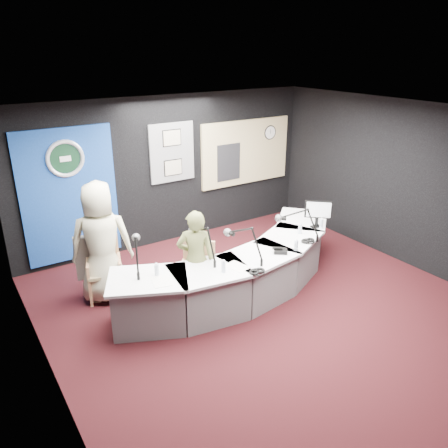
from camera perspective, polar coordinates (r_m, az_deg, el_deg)
ground at (r=6.83m, az=5.16°, el=-10.38°), size 6.00×6.00×0.00m
ceiling at (r=5.84m, az=6.11°, el=13.55°), size 6.00×6.00×0.02m
wall_back at (r=8.62m, az=-6.91°, el=6.72°), size 6.00×0.02×2.80m
wall_left at (r=5.06m, az=-22.37°, el=-6.15°), size 0.02×6.00×2.80m
wall_right at (r=8.32m, az=22.11°, el=4.68°), size 0.02×6.00×2.80m
broadcast_desk at (r=6.99m, az=2.16°, el=-5.91°), size 4.50×1.90×0.75m
backdrop_panel at (r=8.02m, az=-19.01°, el=3.38°), size 1.60×0.05×2.30m
agency_seal at (r=7.81m, az=-19.51°, el=7.82°), size 0.63×0.07×0.63m
seal_center at (r=7.82m, az=-19.52°, el=7.83°), size 0.48×0.01×0.48m
pinboard at (r=8.53m, az=-6.63°, el=8.99°), size 0.90×0.04×1.10m
framed_photo_upper at (r=8.45m, az=-6.62°, el=10.81°), size 0.34×0.02×0.27m
framed_photo_lower at (r=8.57m, az=-6.45°, el=7.13°), size 0.34×0.02×0.27m
booth_window_frame at (r=9.43m, az=2.79°, el=9.11°), size 2.12×0.06×1.32m
booth_glow at (r=9.42m, az=2.83°, el=9.10°), size 2.00×0.02×1.20m
equipment_rack at (r=9.19m, az=0.58°, el=7.84°), size 0.55×0.02×0.75m
wall_clock at (r=9.70m, az=5.88°, el=11.49°), size 0.28×0.01×0.28m
armchair_left at (r=7.02m, az=-14.94°, el=-5.68°), size 0.67×0.67×0.95m
armchair_right at (r=6.60m, az=-3.54°, el=-6.55°), size 0.79×0.79×0.99m
draped_jacket at (r=7.14m, az=-16.39°, el=-4.04°), size 0.51×0.24×0.70m
person_man at (r=6.83m, az=-15.30°, el=-2.30°), size 1.05×0.86×1.86m
person_woman at (r=6.48m, az=-3.59°, el=-4.55°), size 0.66×0.60×1.50m
computer_monitor at (r=7.65m, az=11.79°, el=1.84°), size 0.38×0.35×0.33m
desk_phone at (r=6.73m, az=7.20°, el=-3.44°), size 0.25×0.24×0.05m
headphones_near at (r=7.16m, az=10.60°, el=-2.10°), size 0.23×0.23×0.04m
headphones_far at (r=6.14m, az=4.23°, el=-6.03°), size 0.24×0.24×0.04m
paper_stack at (r=5.98m, az=-7.99°, el=-7.18°), size 0.30×0.37×0.00m
notepad at (r=6.29m, az=1.67°, el=-5.41°), size 0.29×0.37×0.00m
boom_mic_a at (r=6.21m, az=-11.04°, el=-3.15°), size 0.35×0.70×0.60m
boom_mic_b at (r=6.38m, az=-2.68°, el=-2.04°), size 0.16×0.74×0.60m
boom_mic_c at (r=6.36m, az=2.59°, el=-2.11°), size 0.30×0.71×0.60m
boom_mic_d at (r=7.10m, az=9.42°, el=0.23°), size 0.55×0.57×0.60m
water_bottles at (r=6.63m, az=4.12°, el=-3.09°), size 3.09×0.51×0.18m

